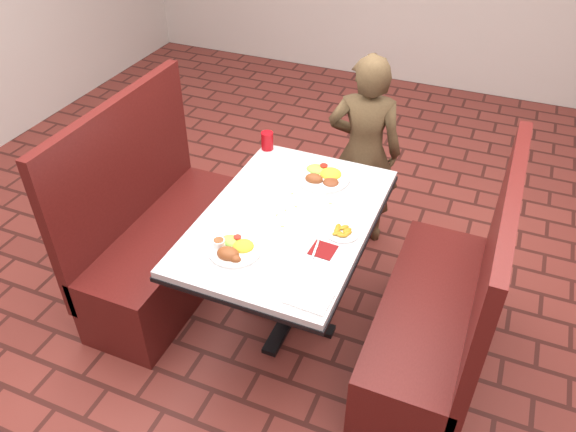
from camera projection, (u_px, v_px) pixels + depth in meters
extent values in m
plane|color=maroon|center=(288.00, 320.00, 3.22)|extent=(7.00, 7.00, 0.00)
cube|color=silver|center=(288.00, 219.00, 2.77)|extent=(0.80, 1.20, 0.03)
cube|color=black|center=(288.00, 223.00, 2.79)|extent=(0.81, 1.21, 0.02)
cylinder|color=black|center=(288.00, 274.00, 3.00)|extent=(0.10, 0.10, 0.69)
cube|color=black|center=(288.00, 318.00, 3.21)|extent=(0.55, 0.08, 0.03)
cube|color=black|center=(288.00, 318.00, 3.21)|extent=(0.08, 0.55, 0.03)
cube|color=#561613|center=(171.00, 257.00, 3.31)|extent=(0.45, 1.20, 0.45)
cube|color=#561613|center=(126.00, 182.00, 3.09)|extent=(0.06, 1.20, 0.95)
cube|color=#561613|center=(424.00, 332.00, 2.85)|extent=(0.45, 1.20, 0.45)
cube|color=#561613|center=(489.00, 276.00, 2.49)|extent=(0.06, 1.20, 0.95)
imported|color=brown|center=(364.00, 152.00, 3.46)|extent=(0.51, 0.38, 1.27)
cylinder|color=white|center=(235.00, 250.00, 2.54)|extent=(0.24, 0.24, 0.01)
ellipsoid|color=gold|center=(243.00, 243.00, 2.54)|extent=(0.10, 0.10, 0.04)
ellipsoid|color=#8EBF4C|center=(230.00, 238.00, 2.58)|extent=(0.10, 0.08, 0.03)
cylinder|color=red|center=(237.00, 237.00, 2.58)|extent=(0.04, 0.04, 0.01)
ellipsoid|color=brown|center=(228.00, 250.00, 2.49)|extent=(0.10, 0.08, 0.06)
ellipsoid|color=brown|center=(235.00, 256.00, 2.47)|extent=(0.06, 0.04, 0.04)
cylinder|color=white|center=(219.00, 243.00, 2.55)|extent=(0.06, 0.06, 0.04)
cylinder|color=#643213|center=(219.00, 240.00, 2.54)|extent=(0.05, 0.05, 0.00)
cylinder|color=white|center=(323.00, 178.00, 3.01)|extent=(0.29, 0.29, 0.02)
ellipsoid|color=gold|center=(331.00, 170.00, 3.01)|extent=(0.12, 0.12, 0.05)
ellipsoid|color=#8EBF4C|center=(317.00, 167.00, 3.05)|extent=(0.12, 0.10, 0.04)
cylinder|color=red|center=(324.00, 165.00, 3.05)|extent=(0.04, 0.04, 0.01)
ellipsoid|color=brown|center=(331.00, 180.00, 2.95)|extent=(0.09, 0.09, 0.03)
ellipsoid|color=brown|center=(314.00, 175.00, 2.96)|extent=(0.10, 0.07, 0.06)
cylinder|color=white|center=(342.00, 233.00, 2.65)|extent=(0.16, 0.16, 0.01)
cube|color=maroon|center=(323.00, 250.00, 2.55)|extent=(0.12, 0.12, 0.00)
cube|color=silver|center=(315.00, 249.00, 2.55)|extent=(0.03, 0.13, 0.00)
cylinder|color=#B20B12|center=(267.00, 141.00, 3.24)|extent=(0.07, 0.07, 0.11)
cube|color=white|center=(309.00, 298.00, 2.31)|extent=(0.19, 0.14, 0.01)
cube|color=#BCBCC1|center=(240.00, 252.00, 2.53)|extent=(0.03, 0.15, 0.00)
cube|color=silver|center=(236.00, 252.00, 2.53)|extent=(0.01, 0.14, 0.00)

